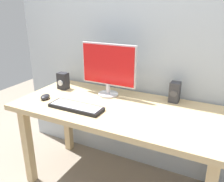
% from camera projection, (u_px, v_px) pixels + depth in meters
% --- Properties ---
extents(wall_back, '(2.57, 0.04, 3.00)m').
position_uv_depth(wall_back, '(141.00, 7.00, 1.93)').
color(wall_back, '#B2BCC6').
rests_on(wall_back, ground_plane).
extents(desk, '(1.65, 0.76, 0.77)m').
position_uv_depth(desk, '(118.00, 118.00, 1.87)').
color(desk, tan).
rests_on(desk, ground_plane).
extents(monitor, '(0.50, 0.17, 0.45)m').
position_uv_depth(monitor, '(108.00, 68.00, 1.99)').
color(monitor, silver).
rests_on(monitor, desk).
extents(keyboard_primary, '(0.43, 0.15, 0.03)m').
position_uv_depth(keyboard_primary, '(76.00, 107.00, 1.80)').
color(keyboard_primary, black).
rests_on(keyboard_primary, desk).
extents(mouse, '(0.09, 0.12, 0.04)m').
position_uv_depth(mouse, '(45.00, 97.00, 1.98)').
color(mouse, '#232328').
rests_on(mouse, desk).
extents(speaker_right, '(0.08, 0.09, 0.16)m').
position_uv_depth(speaker_right, '(175.00, 92.00, 1.90)').
color(speaker_right, '#333338').
rests_on(speaker_right, desk).
extents(audio_controller, '(0.09, 0.09, 0.15)m').
position_uv_depth(audio_controller, '(63.00, 81.00, 2.20)').
color(audio_controller, '#232328').
rests_on(audio_controller, desk).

